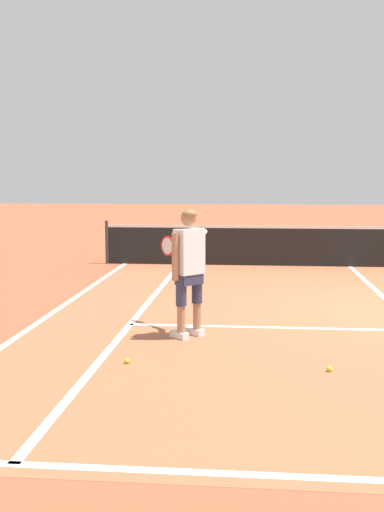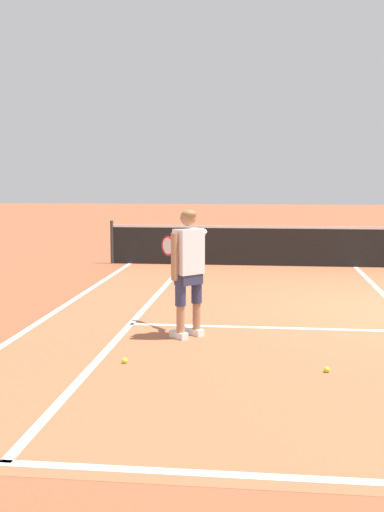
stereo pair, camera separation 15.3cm
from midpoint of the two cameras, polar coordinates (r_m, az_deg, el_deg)
The scene contains 7 objects.
line_centre_service at distance 12.47m, azimuth 16.94°, elevation -3.02°, with size 0.10×6.40×0.01m, color white.
line_singles_left at distance 10.19m, azimuth -4.05°, elevation -4.95°, with size 0.10×10.94×0.01m, color white.
line_doubles_left at distance 10.53m, azimuth -11.46°, elevation -4.69°, with size 0.10×10.94×0.01m, color white.
tennis_net at distance 15.52m, azimuth 14.89°, elevation 0.84°, with size 11.96×0.08×1.07m.
tennis_player at distance 8.38m, azimuth 0.13°, elevation -0.73°, with size 0.76×1.15×1.71m.
tennis_ball_near_feet at distance 7.41m, azimuth -5.50°, elevation -9.38°, with size 0.07×0.07×0.07m, color #CCE02D.
tennis_ball_by_baseline at distance 7.22m, azimuth 12.69°, elevation -9.97°, with size 0.07×0.07×0.07m, color #CCE02D.
Camera 2 is at (-2.20, -10.27, 2.14)m, focal length 44.27 mm.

